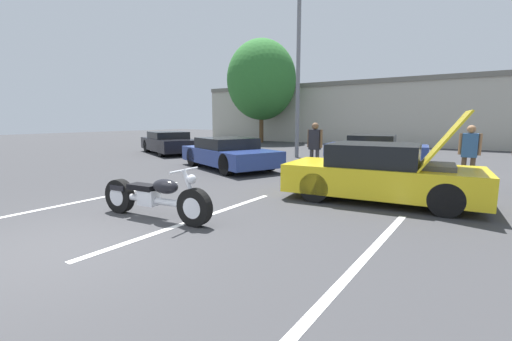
# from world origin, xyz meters

# --- Properties ---
(ground_plane) EXTENTS (80.00, 80.00, 0.00)m
(ground_plane) POSITION_xyz_m (0.00, 0.00, 0.00)
(ground_plane) COLOR #38383A
(parking_stripe_foreground) EXTENTS (0.12, 4.59, 0.01)m
(parking_stripe_foreground) POSITION_xyz_m (-2.39, 2.17, 0.00)
(parking_stripe_foreground) COLOR white
(parking_stripe_foreground) RESTS_ON ground
(parking_stripe_middle) EXTENTS (0.12, 4.59, 0.01)m
(parking_stripe_middle) POSITION_xyz_m (0.64, 2.17, 0.00)
(parking_stripe_middle) COLOR white
(parking_stripe_middle) RESTS_ON ground
(parking_stripe_back) EXTENTS (0.12, 4.59, 0.01)m
(parking_stripe_back) POSITION_xyz_m (3.67, 2.17, 0.00)
(parking_stripe_back) COLOR white
(parking_stripe_back) RESTS_ON ground
(far_building) EXTENTS (32.00, 4.20, 4.40)m
(far_building) POSITION_xyz_m (0.00, 23.36, 2.34)
(far_building) COLOR #B2AD9E
(far_building) RESTS_ON ground
(light_pole) EXTENTS (1.21, 0.28, 8.54)m
(light_pole) POSITION_xyz_m (-2.49, 12.10, 4.66)
(light_pole) COLOR slate
(light_pole) RESTS_ON ground
(tree_background) EXTENTS (5.13, 5.13, 7.59)m
(tree_background) POSITION_xyz_m (-9.55, 19.64, 4.64)
(tree_background) COLOR brown
(tree_background) RESTS_ON ground
(motorcycle) EXTENTS (2.46, 0.70, 0.96)m
(motorcycle) POSITION_xyz_m (-0.01, 1.78, 0.39)
(motorcycle) COLOR black
(motorcycle) RESTS_ON ground
(show_car_hood_open) EXTENTS (4.20, 2.20, 1.95)m
(show_car_hood_open) POSITION_xyz_m (2.99, 5.48, 0.61)
(show_car_hood_open) COLOR yellow
(show_car_hood_open) RESTS_ON ground
(parked_car_mid_left_row) EXTENTS (4.62, 3.32, 1.10)m
(parked_car_mid_left_row) POSITION_xyz_m (-2.93, 7.51, 0.55)
(parked_car_mid_left_row) COLOR navy
(parked_car_mid_left_row) RESTS_ON ground
(parked_car_left_row) EXTENTS (4.75, 3.48, 1.12)m
(parked_car_left_row) POSITION_xyz_m (-8.89, 9.97, 0.56)
(parked_car_left_row) COLOR black
(parked_car_left_row) RESTS_ON ground
(parked_car_mid_right_row) EXTENTS (4.29, 2.44, 1.10)m
(parked_car_mid_right_row) POSITION_xyz_m (0.82, 12.82, 0.54)
(parked_car_mid_right_row) COLOR navy
(parked_car_mid_right_row) RESTS_ON ground
(spectator_by_show_car) EXTENTS (0.52, 0.21, 1.63)m
(spectator_by_show_car) POSITION_xyz_m (4.46, 8.40, 0.96)
(spectator_by_show_car) COLOR brown
(spectator_by_show_car) RESTS_ON ground
(spectator_midground) EXTENTS (0.52, 0.22, 1.67)m
(spectator_midground) POSITION_xyz_m (0.23, 8.01, 0.99)
(spectator_midground) COLOR #333338
(spectator_midground) RESTS_ON ground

